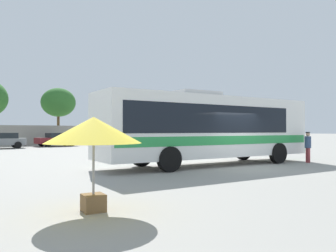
{
  "coord_description": "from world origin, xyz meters",
  "views": [
    {
      "loc": [
        -12.11,
        -9.57,
        1.7
      ],
      "look_at": [
        -1.58,
        3.45,
        1.91
      ],
      "focal_mm": 35.5,
      "sensor_mm": 36.0,
      "label": 1
    }
  ],
  "objects_px": {
    "coach_bus_white_green": "(207,126)",
    "attendant_by_bus_door": "(308,145)",
    "parked_car_second_grey": "(2,140)",
    "roadside_tree_midright": "(58,103)",
    "parked_car_third_maroon": "(57,139)",
    "vendor_umbrella_near_gate_yellow": "(94,132)"
  },
  "relations": [
    {
      "from": "parked_car_second_grey",
      "to": "roadside_tree_midright",
      "type": "relative_size",
      "value": 0.61
    },
    {
      "from": "coach_bus_white_green",
      "to": "roadside_tree_midright",
      "type": "xyz_separation_m",
      "value": [
        3.44,
        28.59,
        3.19
      ]
    },
    {
      "from": "coach_bus_white_green",
      "to": "roadside_tree_midright",
      "type": "distance_m",
      "value": 28.98
    },
    {
      "from": "coach_bus_white_green",
      "to": "attendant_by_bus_door",
      "type": "xyz_separation_m",
      "value": [
        5.02,
        -2.39,
        -0.97
      ]
    },
    {
      "from": "parked_car_second_grey",
      "to": "parked_car_third_maroon",
      "type": "relative_size",
      "value": 1.0
    },
    {
      "from": "coach_bus_white_green",
      "to": "attendant_by_bus_door",
      "type": "relative_size",
      "value": 7.17
    },
    {
      "from": "coach_bus_white_green",
      "to": "parked_car_second_grey",
      "type": "height_order",
      "value": "coach_bus_white_green"
    },
    {
      "from": "attendant_by_bus_door",
      "to": "roadside_tree_midright",
      "type": "distance_m",
      "value": 31.31
    },
    {
      "from": "attendant_by_bus_door",
      "to": "vendor_umbrella_near_gate_yellow",
      "type": "height_order",
      "value": "vendor_umbrella_near_gate_yellow"
    },
    {
      "from": "coach_bus_white_green",
      "to": "roadside_tree_midright",
      "type": "bearing_deg",
      "value": 83.15
    },
    {
      "from": "attendant_by_bus_door",
      "to": "parked_car_third_maroon",
      "type": "height_order",
      "value": "attendant_by_bus_door"
    },
    {
      "from": "parked_car_third_maroon",
      "to": "vendor_umbrella_near_gate_yellow",
      "type": "bearing_deg",
      "value": -109.08
    },
    {
      "from": "coach_bus_white_green",
      "to": "attendant_by_bus_door",
      "type": "distance_m",
      "value": 5.65
    },
    {
      "from": "attendant_by_bus_door",
      "to": "roadside_tree_midright",
      "type": "height_order",
      "value": "roadside_tree_midright"
    },
    {
      "from": "parked_car_second_grey",
      "to": "roadside_tree_midright",
      "type": "height_order",
      "value": "roadside_tree_midright"
    },
    {
      "from": "parked_car_second_grey",
      "to": "parked_car_third_maroon",
      "type": "bearing_deg",
      "value": 8.4
    },
    {
      "from": "attendant_by_bus_door",
      "to": "coach_bus_white_green",
      "type": "bearing_deg",
      "value": 154.51
    },
    {
      "from": "attendant_by_bus_door",
      "to": "vendor_umbrella_near_gate_yellow",
      "type": "relative_size",
      "value": 0.8
    },
    {
      "from": "coach_bus_white_green",
      "to": "roadside_tree_midright",
      "type": "height_order",
      "value": "roadside_tree_midright"
    },
    {
      "from": "attendant_by_bus_door",
      "to": "parked_car_third_maroon",
      "type": "relative_size",
      "value": 0.39
    },
    {
      "from": "parked_car_third_maroon",
      "to": "roadside_tree_midright",
      "type": "distance_m",
      "value": 7.3
    },
    {
      "from": "coach_bus_white_green",
      "to": "attendant_by_bus_door",
      "type": "bearing_deg",
      "value": -25.49
    }
  ]
}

